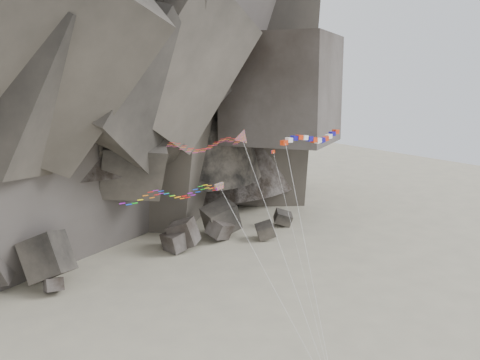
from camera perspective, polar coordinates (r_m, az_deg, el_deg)
headland at (r=116.81m, az=-21.77°, el=16.25°), size 110.00×70.00×84.00m
boulder_field at (r=88.56m, az=-16.19°, el=-8.04°), size 69.94×15.93×9.31m
delta_kite at (r=57.01m, az=-3.93°, el=3.81°), size 9.65×18.53×23.69m
banner_kite at (r=62.27m, az=7.75°, el=4.36°), size 15.85×15.62×22.90m
parafoil_kite at (r=52.97m, az=-7.56°, el=-1.49°), size 13.47×16.07×18.69m
pennant_kite at (r=59.06m, az=4.80°, el=-2.05°), size 7.04×17.01×20.88m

